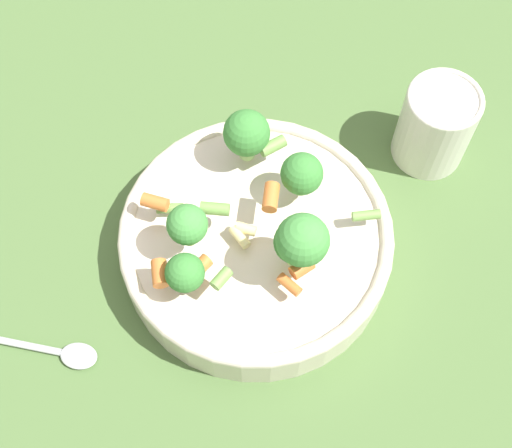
# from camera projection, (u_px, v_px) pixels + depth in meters

# --- Properties ---
(ground_plane) EXTENTS (3.00, 3.00, 0.00)m
(ground_plane) POSITION_uv_depth(u_px,v_px,m) (256.00, 254.00, 0.73)
(ground_plane) COLOR #4C6B38
(bowl) EXTENTS (0.27, 0.27, 0.05)m
(bowl) POSITION_uv_depth(u_px,v_px,m) (256.00, 241.00, 0.71)
(bowl) COLOR beige
(bowl) RESTS_ON ground_plane
(pasta_salad) EXTENTS (0.19, 0.22, 0.09)m
(pasta_salad) POSITION_uv_depth(u_px,v_px,m) (260.00, 208.00, 0.65)
(pasta_salad) COLOR #8CB766
(pasta_salad) RESTS_ON bowl
(cup) EXTENTS (0.08, 0.08, 0.10)m
(cup) POSITION_uv_depth(u_px,v_px,m) (436.00, 125.00, 0.75)
(cup) COLOR silver
(cup) RESTS_ON ground_plane
(spoon) EXTENTS (0.10, 0.17, 0.01)m
(spoon) POSITION_uv_depth(u_px,v_px,m) (37.00, 347.00, 0.68)
(spoon) COLOR silver
(spoon) RESTS_ON ground_plane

